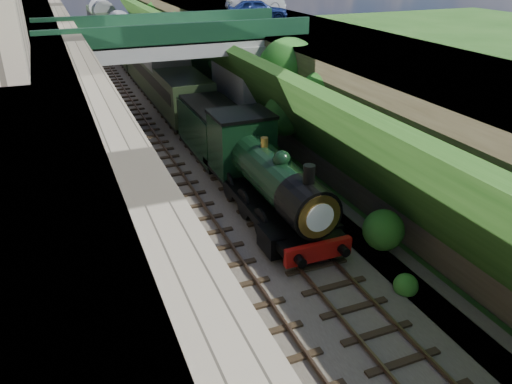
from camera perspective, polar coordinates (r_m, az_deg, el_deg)
trackbed at (r=30.48m, az=-7.92°, el=4.80°), size 10.00×90.00×0.20m
retaining_wall at (r=28.67m, az=-19.14°, el=9.44°), size 1.00×90.00×7.00m
street_plateau_left at (r=28.73m, az=-26.11°, el=8.25°), size 6.00×90.00×7.00m
street_plateau_right at (r=33.05m, az=8.19°, el=11.95°), size 8.00×90.00×6.25m
embankment_slope at (r=31.53m, az=0.79°, el=11.32°), size 4.39×91.38×6.56m
track_left at (r=30.04m, az=-11.63°, el=4.49°), size 2.50×90.00×0.20m
track_right at (r=30.72m, az=-5.77°, el=5.38°), size 2.50×90.00×0.20m
road_bridge at (r=33.31m, az=-8.58°, el=13.71°), size 16.00×6.40×7.25m
tree at (r=29.63m, az=3.81°, el=13.57°), size 3.60×3.80×6.60m
car_blue at (r=39.22m, az=0.16°, el=20.12°), size 4.77×2.87×1.52m
car_silver at (r=44.96m, az=-0.03°, el=20.91°), size 4.98×1.96×1.61m
locomotive at (r=22.04m, az=1.09°, el=1.68°), size 3.10×10.22×3.83m
tender at (r=28.58m, az=-4.79°, el=6.76°), size 2.70×6.00×3.05m
coach_front at (r=40.23m, az=-10.50°, el=12.68°), size 2.90×18.00×3.70m
coach_middle at (r=58.45m, az=-14.75°, el=16.30°), size 2.90×18.00×3.70m
coach_rear at (r=76.95m, az=-17.03°, el=18.16°), size 2.90×18.00×3.70m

